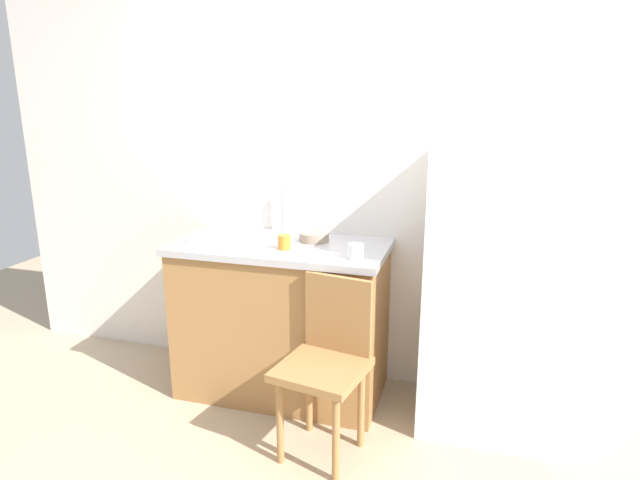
{
  "coord_description": "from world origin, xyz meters",
  "views": [
    {
      "loc": [
        0.68,
        -2.18,
        1.76
      ],
      "look_at": [
        -0.13,
        0.6,
        0.98
      ],
      "focal_mm": 30.57,
      "sensor_mm": 36.0,
      "label": 1
    }
  ],
  "objects": [
    {
      "name": "ground_plane",
      "position": [
        0.0,
        0.0,
        0.0
      ],
      "size": [
        8.0,
        8.0,
        0.0
      ],
      "primitive_type": "plane",
      "color": "tan"
    },
    {
      "name": "back_wall",
      "position": [
        0.0,
        1.0,
        1.26
      ],
      "size": [
        4.8,
        0.1,
        2.51
      ],
      "primitive_type": "cube",
      "color": "white",
      "rests_on": "ground_plane"
    },
    {
      "name": "cabinet_base",
      "position": [
        -0.38,
        0.65,
        0.45
      ],
      "size": [
        1.19,
        0.6,
        0.89
      ],
      "primitive_type": "cube",
      "color": "#A87542",
      "rests_on": "ground_plane"
    },
    {
      "name": "countertop",
      "position": [
        -0.38,
        0.65,
        0.91
      ],
      "size": [
        1.23,
        0.64,
        0.04
      ],
      "primitive_type": "cube",
      "color": "#B7B7BC",
      "rests_on": "cabinet_base"
    },
    {
      "name": "faucet",
      "position": [
        -0.45,
        0.9,
        1.07
      ],
      "size": [
        0.02,
        0.02,
        0.28
      ],
      "primitive_type": "cylinder",
      "color": "#B7B7BC",
      "rests_on": "countertop"
    },
    {
      "name": "refrigerator",
      "position": [
        0.77,
        0.66,
        0.75
      ],
      "size": [
        0.62,
        0.59,
        1.51
      ],
      "primitive_type": "cube",
      "color": "white",
      "rests_on": "ground_plane"
    },
    {
      "name": "chair",
      "position": [
        0.03,
        0.17,
        0.5
      ],
      "size": [
        0.47,
        0.47,
        0.89
      ],
      "rotation": [
        0.0,
        0.0,
        -0.19
      ],
      "color": "#A87542",
      "rests_on": "ground_plane"
    },
    {
      "name": "dish_tray",
      "position": [
        -0.75,
        0.59,
        0.96
      ],
      "size": [
        0.28,
        0.2,
        0.05
      ],
      "primitive_type": "cube",
      "color": "white",
      "rests_on": "countertop"
    },
    {
      "name": "terracotta_bowl",
      "position": [
        -0.21,
        0.75,
        0.96
      ],
      "size": [
        0.17,
        0.17,
        0.05
      ],
      "primitive_type": "cylinder",
      "color": "gray",
      "rests_on": "countertop"
    },
    {
      "name": "cup_orange",
      "position": [
        -0.32,
        0.54,
        0.97
      ],
      "size": [
        0.07,
        0.07,
        0.08
      ],
      "primitive_type": "cylinder",
      "color": "orange",
      "rests_on": "countertop"
    },
    {
      "name": "cup_white",
      "position": [
        0.1,
        0.46,
        0.97
      ],
      "size": [
        0.08,
        0.08,
        0.08
      ],
      "primitive_type": "cylinder",
      "color": "white",
      "rests_on": "countertop"
    }
  ]
}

